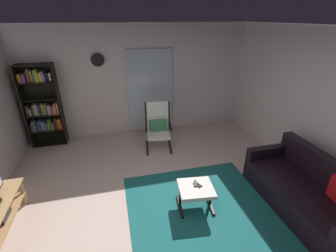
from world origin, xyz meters
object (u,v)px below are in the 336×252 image
tv_remote (195,184)px  wall_clock (98,60)px  lounge_armchair (158,125)px  ottoman (196,191)px  bookshelf_near_tv (43,105)px  leather_sofa (309,193)px  cell_phone (198,185)px

tv_remote → wall_clock: size_ratio=0.50×
lounge_armchair → ottoman: (0.17, -2.00, -0.23)m
tv_remote → wall_clock: bearing=133.5°
bookshelf_near_tv → ottoman: bookshelf_near_tv is taller
tv_remote → wall_clock: wall_clock is taller
tv_remote → lounge_armchair: bearing=113.4°
leather_sofa → bookshelf_near_tv: bearing=143.0°
leather_sofa → ottoman: size_ratio=3.31×
bookshelf_near_tv → tv_remote: size_ratio=12.82×
lounge_armchair → ottoman: size_ratio=1.78×
bookshelf_near_tv → ottoman: (2.60, -2.75, -0.64)m
cell_phone → ottoman: bearing=-163.6°
bookshelf_near_tv → lounge_armchair: 2.57m
leather_sofa → cell_phone: bearing=162.9°
leather_sofa → lounge_armchair: bearing=126.4°
lounge_armchair → cell_phone: 1.98m
wall_clock → tv_remote: bearing=-64.5°
leather_sofa → ottoman: bearing=164.5°
bookshelf_near_tv → lounge_armchair: bookshelf_near_tv is taller
bookshelf_near_tv → tv_remote: bearing=-45.7°
leather_sofa → cell_phone: leather_sofa is taller
lounge_armchair → ottoman: bearing=-85.2°
leather_sofa → tv_remote: size_ratio=13.17×
bookshelf_near_tv → ottoman: size_ratio=3.22×
cell_phone → tv_remote: bearing=101.6°
bookshelf_near_tv → leather_sofa: (4.24, -3.20, -0.64)m
lounge_armchair → bookshelf_near_tv: bearing=163.0°
tv_remote → cell_phone: (0.03, -0.03, -0.00)m
ottoman → tv_remote: tv_remote is taller
lounge_armchair → cell_phone: bearing=-84.0°
leather_sofa → cell_phone: 1.68m
ottoman → cell_phone: size_ratio=4.09×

